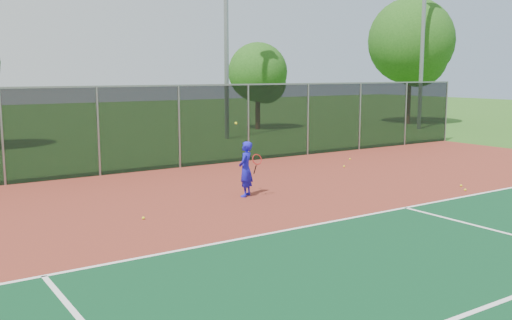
% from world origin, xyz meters
% --- Properties ---
extents(ground, '(120.00, 120.00, 0.00)m').
position_xyz_m(ground, '(0.00, 0.00, 0.00)').
color(ground, '#285919').
rests_on(ground, ground).
extents(court_apron, '(30.00, 20.00, 0.02)m').
position_xyz_m(court_apron, '(0.00, 2.00, 0.01)').
color(court_apron, maroon).
rests_on(court_apron, ground).
extents(fence_back, '(30.00, 0.06, 3.03)m').
position_xyz_m(fence_back, '(0.00, 12.00, 1.56)').
color(fence_back, black).
rests_on(fence_back, court_apron).
extents(tennis_player, '(0.68, 0.74, 2.11)m').
position_xyz_m(tennis_player, '(-0.66, 6.48, 0.80)').
color(tennis_player, '#1815C7').
rests_on(tennis_player, court_apron).
extents(practice_ball_0, '(0.07, 0.07, 0.07)m').
position_xyz_m(practice_ball_0, '(5.57, 3.97, 0.06)').
color(practice_ball_0, yellow).
rests_on(practice_ball_0, court_apron).
extents(practice_ball_1, '(0.07, 0.07, 0.07)m').
position_xyz_m(practice_ball_1, '(5.05, 8.66, 0.06)').
color(practice_ball_1, yellow).
rests_on(practice_ball_1, court_apron).
extents(practice_ball_2, '(0.07, 0.07, 0.07)m').
position_xyz_m(practice_ball_2, '(5.13, 3.50, 0.06)').
color(practice_ball_2, yellow).
rests_on(practice_ball_2, court_apron).
extents(practice_ball_4, '(0.07, 0.07, 0.07)m').
position_xyz_m(practice_ball_4, '(6.47, 9.87, 0.06)').
color(practice_ball_4, yellow).
rests_on(practice_ball_4, court_apron).
extents(practice_ball_5, '(0.07, 0.07, 0.07)m').
position_xyz_m(practice_ball_5, '(-4.07, 5.67, 0.06)').
color(practice_ball_5, yellow).
rests_on(practice_ball_5, court_apron).
extents(floodlight_n, '(0.90, 0.40, 11.67)m').
position_xyz_m(floodlight_n, '(6.29, 19.17, 6.60)').
color(floodlight_n, gray).
rests_on(floodlight_n, ground).
extents(floodlight_ne, '(0.90, 0.40, 11.67)m').
position_xyz_m(floodlight_ne, '(18.91, 17.03, 6.60)').
color(floodlight_ne, gray).
rests_on(floodlight_ne, ground).
extents(tree_back_mid, '(3.63, 3.63, 5.33)m').
position_xyz_m(tree_back_mid, '(10.63, 22.50, 3.34)').
color(tree_back_mid, '#3B2215').
rests_on(tree_back_mid, ground).
extents(tree_back_right, '(5.75, 5.75, 8.45)m').
position_xyz_m(tree_back_right, '(21.23, 19.83, 5.30)').
color(tree_back_right, '#3B2215').
rests_on(tree_back_right, ground).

